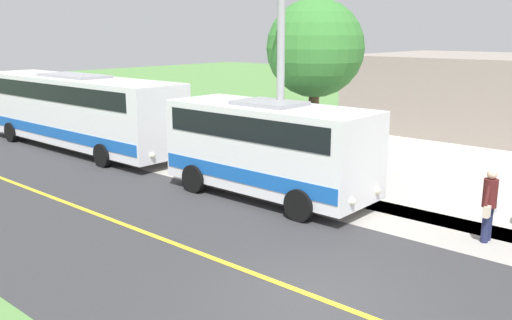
{
  "coord_description": "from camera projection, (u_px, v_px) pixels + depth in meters",
  "views": [
    {
      "loc": [
        8.02,
        5.41,
        5.01
      ],
      "look_at": [
        -3.5,
        -4.62,
        1.4
      ],
      "focal_mm": 38.21,
      "sensor_mm": 36.0,
      "label": 1
    }
  ],
  "objects": [
    {
      "name": "road_centre_line",
      "position": [
        317.0,
        298.0,
        10.5
      ],
      "size": [
        0.16,
        100.0,
        0.0
      ],
      "primitive_type": "cube",
      "color": "gold",
      "rests_on": "ground"
    },
    {
      "name": "sidewalk",
      "position": [
        431.0,
        227.0,
        14.32
      ],
      "size": [
        2.4,
        100.0,
        0.01
      ],
      "primitive_type": "cube",
      "color": "#9E9991",
      "rests_on": "ground"
    },
    {
      "name": "transit_bus_rear",
      "position": [
        76.0,
        108.0,
        23.56
      ],
      "size": [
        2.75,
        12.08,
        3.24
      ],
      "color": "white",
      "rests_on": "ground"
    },
    {
      "name": "pedestrian_with_bags",
      "position": [
        489.0,
        203.0,
        13.12
      ],
      "size": [
        0.72,
        0.34,
        1.82
      ],
      "color": "#1E2347",
      "rests_on": "ground"
    },
    {
      "name": "road_surface",
      "position": [
        317.0,
        298.0,
        10.5
      ],
      "size": [
        8.0,
        100.0,
        0.01
      ],
      "primitive_type": "cube",
      "color": "#333335",
      "rests_on": "ground"
    },
    {
      "name": "street_light_pole",
      "position": [
        278.0,
        66.0,
        16.3
      ],
      "size": [
        1.97,
        0.24,
        7.2
      ],
      "color": "#9E9EA3",
      "rests_on": "ground"
    },
    {
      "name": "tree_curbside",
      "position": [
        315.0,
        49.0,
        18.34
      ],
      "size": [
        3.31,
        3.31,
        6.12
      ],
      "color": "brown",
      "rests_on": "ground"
    },
    {
      "name": "ground_plane",
      "position": [
        317.0,
        298.0,
        10.5
      ],
      "size": [
        120.0,
        120.0,
        0.0
      ],
      "primitive_type": "plane",
      "color": "#548442"
    },
    {
      "name": "shuttle_bus_front",
      "position": [
        269.0,
        145.0,
        16.62
      ],
      "size": [
        2.69,
        6.84,
        2.98
      ],
      "color": "white",
      "rests_on": "ground"
    }
  ]
}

